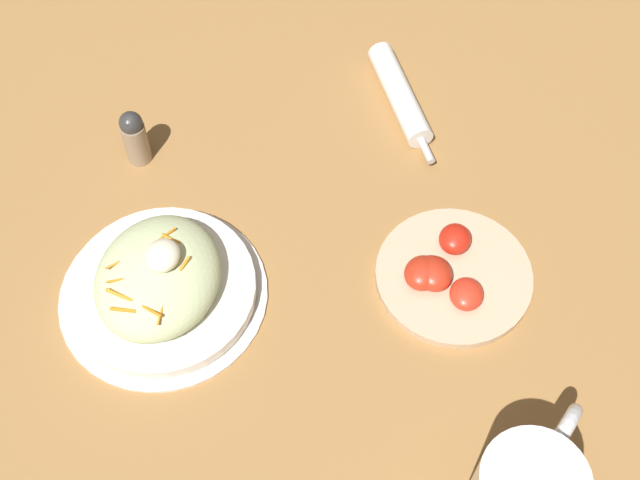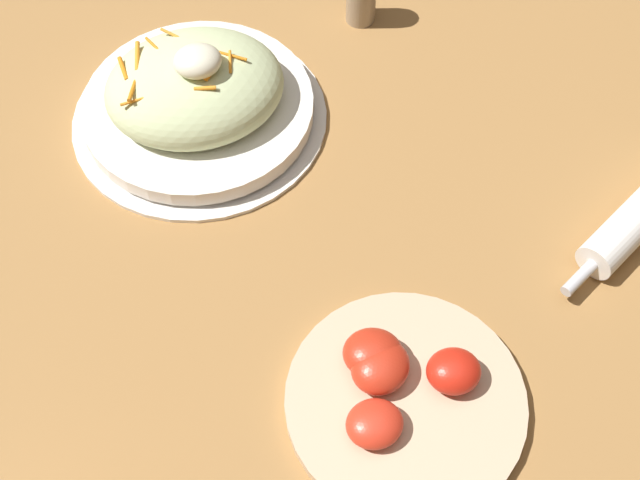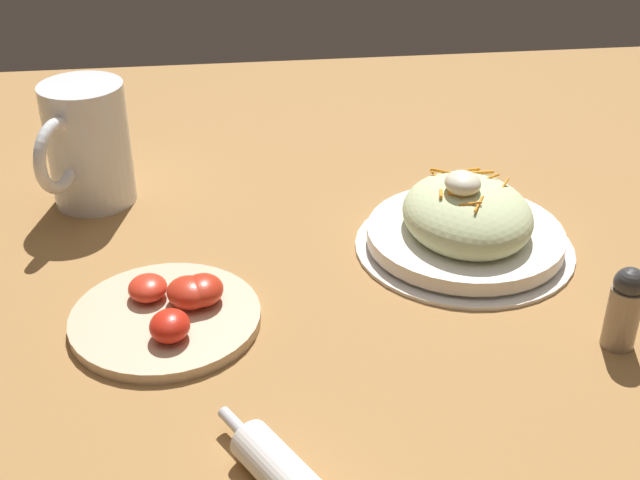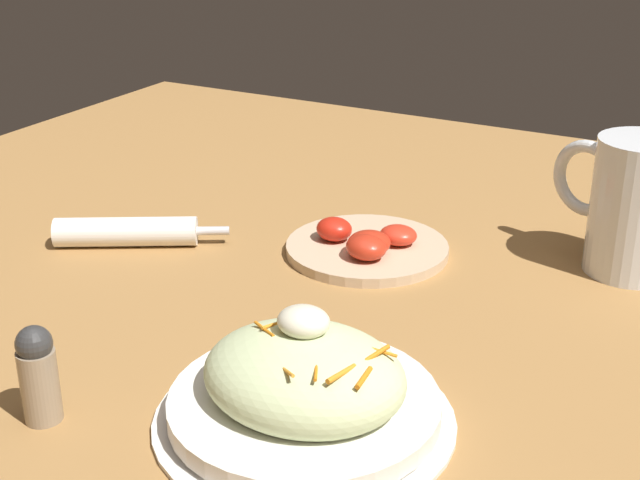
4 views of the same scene
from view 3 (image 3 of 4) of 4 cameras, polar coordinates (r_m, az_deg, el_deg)
name	(u,v)px [view 3 (image 3 of 4)]	position (r m, az deg, el deg)	size (l,w,h in m)	color
ground_plane	(342,297)	(0.82, 1.54, -3.91)	(1.43, 1.43, 0.00)	#9E703D
salad_plate	(466,225)	(0.89, 9.89, 1.01)	(0.23, 0.23, 0.09)	white
beer_mug	(88,149)	(1.00, -15.50, 5.98)	(0.15, 0.09, 0.14)	white
tomato_plate	(170,312)	(0.79, -10.14, -4.83)	(0.18, 0.18, 0.04)	#D1B28E
salt_shaker	(625,307)	(0.78, 20.01, -4.32)	(0.03, 0.03, 0.08)	gray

